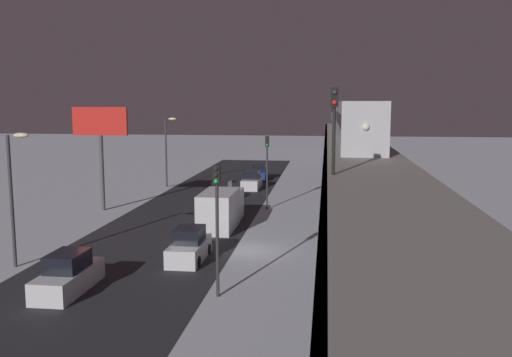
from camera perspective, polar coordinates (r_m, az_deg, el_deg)
name	(u,v)px	position (r m, az deg, el deg)	size (l,w,h in m)	color
ground_plane	(249,251)	(34.86, -0.72, -7.54)	(240.00, 240.00, 0.00)	silver
avenue_asphalt	(150,247)	(36.30, -10.94, -7.05)	(11.00, 108.12, 0.01)	#28282D
elevated_railway	(363,172)	(33.60, 11.09, 0.71)	(5.00, 108.12, 5.97)	gray
subway_train	(345,115)	(70.54, 9.28, 6.57)	(2.94, 74.07, 3.40)	#B7BABF
rail_signal	(334,116)	(25.41, 8.13, 6.49)	(0.36, 0.41, 4.00)	black
sedan_white	(189,247)	(33.00, -6.96, -7.08)	(1.91, 4.44, 1.97)	silver
sedan_blue_2	(260,173)	(66.36, 0.37, 0.57)	(1.80, 4.23, 1.97)	navy
sedan_red	(222,193)	(52.13, -3.58, -1.47)	(1.80, 4.40, 1.97)	#A51E1E
sedan_white_2	(252,181)	(59.51, -0.45, -0.28)	(1.80, 4.57, 1.97)	silver
sedan_white_3	(68,276)	(29.08, -18.93, -9.51)	(1.80, 4.76, 1.97)	silver
box_truck	(221,209)	(41.42, -3.63, -3.15)	(2.40, 7.40, 2.80)	silver
traffic_light_near	(217,211)	(26.00, -4.07, -3.41)	(0.32, 0.44, 6.40)	#2D2D2D
traffic_light_mid	(267,162)	(47.52, 1.16, 1.77)	(0.32, 0.44, 6.40)	#2D2D2D
commercial_billboard	(100,131)	(48.73, -15.87, 4.73)	(4.80, 0.36, 8.90)	#4C4C51
street_lamp_near	(14,183)	(33.41, -23.83, -0.47)	(1.35, 0.44, 7.65)	#38383D
street_lamp_far	(168,143)	(60.93, -9.15, 3.61)	(1.35, 0.44, 7.65)	#38383D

